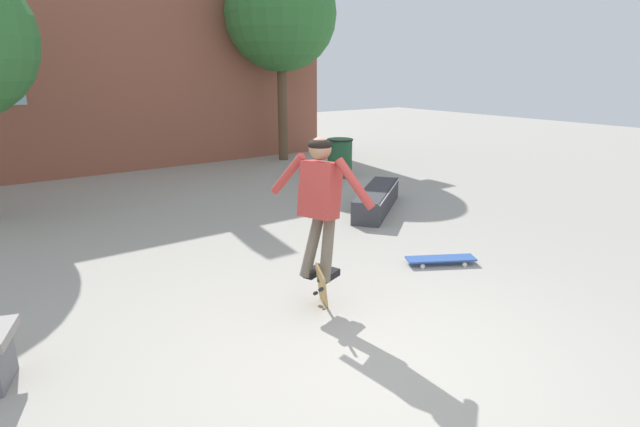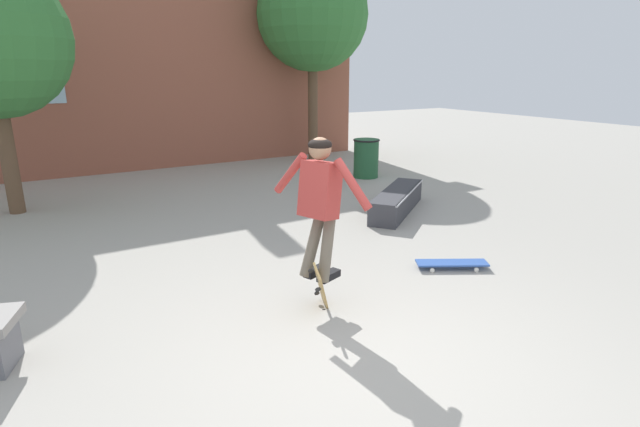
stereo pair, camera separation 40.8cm
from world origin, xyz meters
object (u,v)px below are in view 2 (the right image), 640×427
at_px(skateboard_resting, 452,263).
at_px(trash_bin, 366,157).
at_px(tree_right, 312,15).
at_px(skater, 320,197).
at_px(skateboard_flipping, 322,290).
at_px(skate_ledge, 397,201).

bearing_deg(skateboard_resting, trash_bin, 95.11).
distance_m(tree_right, skater, 8.92).
distance_m(trash_bin, skateboard_flipping, 6.45).
xyz_separation_m(tree_right, skateboard_resting, (-2.33, -7.38, -3.51)).
bearing_deg(skater, skate_ledge, 19.27).
xyz_separation_m(skate_ledge, trash_bin, (1.18, 2.53, 0.25)).
bearing_deg(skater, trash_bin, 30.18).
bearing_deg(tree_right, skater, -119.45).
height_order(trash_bin, skater, skater).
relative_size(trash_bin, skateboard_flipping, 1.17).
height_order(skater, skateboard_resting, skater).
height_order(tree_right, trash_bin, tree_right).
bearing_deg(skateboard_flipping, trash_bin, 1.58).
relative_size(trash_bin, skateboard_resting, 0.99).
bearing_deg(trash_bin, tree_right, 86.98).
relative_size(tree_right, skateboard_flipping, 6.96).
xyz_separation_m(tree_right, skateboard_flipping, (-4.24, -7.54, -3.34)).
bearing_deg(tree_right, skateboard_resting, -107.49).
bearing_deg(skateboard_resting, skater, -147.40).
xyz_separation_m(tree_right, trash_bin, (-0.14, -2.57, -3.14)).
xyz_separation_m(trash_bin, skateboard_flipping, (-4.11, -4.97, -0.20)).
relative_size(skate_ledge, skateboard_resting, 2.18).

